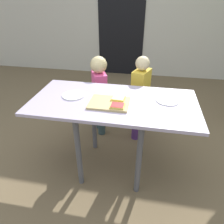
# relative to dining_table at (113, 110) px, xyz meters

# --- Properties ---
(ground_plane) EXTENTS (16.00, 16.00, 0.00)m
(ground_plane) POSITION_rel_dining_table_xyz_m (0.00, 0.00, -0.68)
(ground_plane) COLOR brown
(house_wall_back) EXTENTS (8.00, 0.20, 2.42)m
(house_wall_back) POSITION_rel_dining_table_xyz_m (0.00, 2.85, 0.53)
(house_wall_back) COLOR #BCB7A8
(house_wall_back) RESTS_ON ground
(house_door) EXTENTS (0.90, 0.02, 2.00)m
(house_door) POSITION_rel_dining_table_xyz_m (-0.34, 2.74, 0.32)
(house_door) COLOR black
(house_door) RESTS_ON ground
(dining_table) EXTENTS (1.43, 0.70, 0.77)m
(dining_table) POSITION_rel_dining_table_xyz_m (0.00, 0.00, 0.00)
(dining_table) COLOR #A195AF
(dining_table) RESTS_ON ground
(cutting_board) EXTENTS (0.33, 0.25, 0.02)m
(cutting_board) POSITION_rel_dining_table_xyz_m (-0.03, -0.06, 0.10)
(cutting_board) COLOR tan
(cutting_board) RESTS_ON dining_table
(pizza_slice_far_right) EXTENTS (0.12, 0.11, 0.02)m
(pizza_slice_far_right) POSITION_rel_dining_table_xyz_m (0.04, -0.00, 0.12)
(pizza_slice_far_right) COLOR gold
(pizza_slice_far_right) RESTS_ON cutting_board
(pizza_slice_near_right) EXTENTS (0.11, 0.10, 0.02)m
(pizza_slice_near_right) POSITION_rel_dining_table_xyz_m (0.05, -0.13, 0.12)
(pizza_slice_near_right) COLOR gold
(pizza_slice_near_right) RESTS_ON cutting_board
(plate_white_left) EXTENTS (0.20, 0.20, 0.01)m
(plate_white_left) POSITION_rel_dining_table_xyz_m (-0.37, 0.03, 0.10)
(plate_white_left) COLOR white
(plate_white_left) RESTS_ON dining_table
(plate_white_right) EXTENTS (0.20, 0.20, 0.01)m
(plate_white_right) POSITION_rel_dining_table_xyz_m (0.46, 0.08, 0.10)
(plate_white_right) COLOR white
(plate_white_right) RESTS_ON dining_table
(child_left) EXTENTS (0.23, 0.28, 0.97)m
(child_left) POSITION_rel_dining_table_xyz_m (-0.27, 0.60, -0.11)
(child_left) COLOR #304345
(child_left) RESTS_ON ground
(child_right) EXTENTS (0.21, 0.27, 1.01)m
(child_right) POSITION_rel_dining_table_xyz_m (0.20, 0.58, -0.12)
(child_right) COLOR #47275F
(child_right) RESTS_ON ground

